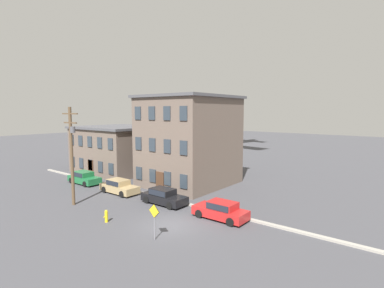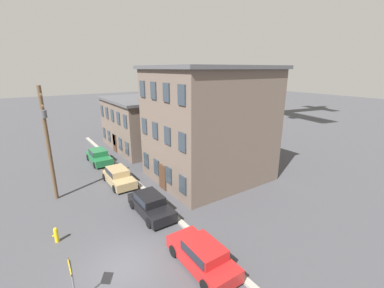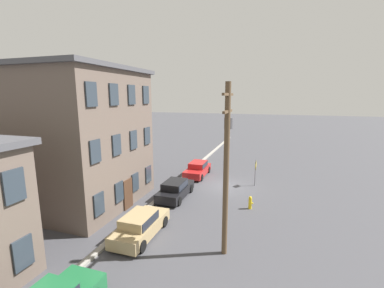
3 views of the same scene
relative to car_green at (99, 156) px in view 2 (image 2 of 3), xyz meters
name	(u,v)px [view 2 (image 2 of 3)]	position (x,y,z in m)	size (l,w,h in m)	color
ground_plane	(125,267)	(16.77, -3.21, -0.75)	(200.00, 200.00, 0.00)	#424247
kerb_strip	(196,235)	(16.77, 1.29, -0.67)	(56.00, 0.36, 0.16)	#9E998E
apartment_corner	(148,122)	(-2.83, 7.43, 2.46)	(11.35, 9.80, 6.39)	#66564C
apartment_midblock	(209,124)	(9.79, 7.67, 4.39)	(9.11, 10.28, 10.24)	#66564C
car_green	(99,156)	(0.00, 0.00, 0.00)	(4.40, 1.92, 1.43)	#1E6638
car_tan	(118,176)	(6.60, -0.06, 0.00)	(4.40, 1.92, 1.43)	tan
car_black	(151,204)	(12.76, 0.18, 0.00)	(4.40, 1.92, 1.43)	black
car_red	(203,254)	(19.01, 0.16, 0.00)	(4.40, 1.92, 1.43)	#B21E1E
caution_sign	(71,274)	(17.65, -5.80, 0.88)	(0.96, 0.08, 2.44)	slate
utility_pole	(47,138)	(6.54, -5.09, 4.24)	(2.40, 0.44, 8.86)	brown
fire_hydrant	(56,235)	(12.47, -5.86, -0.27)	(0.24, 0.34, 0.96)	yellow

